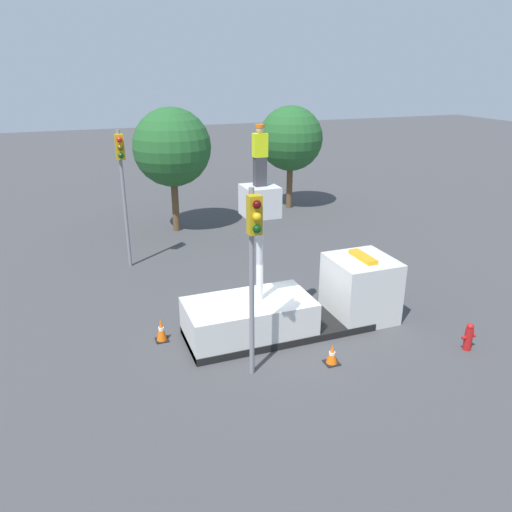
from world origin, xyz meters
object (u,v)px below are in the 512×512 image
Objects in this scene: traffic_light_pole at (254,249)px; fire_hydrant at (469,337)px; worker at (260,155)px; traffic_cone_curbside at (332,355)px; bucket_truck at (298,304)px; tree_right_bg at (291,139)px; traffic_cone_rear at (161,330)px; traffic_light_across at (122,173)px; tree_left_bg at (172,148)px.

fire_hydrant is (6.65, -1.03, -3.38)m from traffic_light_pole.
worker is 6.15m from traffic_cone_curbside.
traffic_cone_curbside is (0.06, -2.28, -0.61)m from bucket_truck.
worker reaches higher than fire_hydrant.
bucket_truck is at bearing 144.72° from fire_hydrant.
worker is 8.42m from fire_hydrant.
worker reaches higher than tree_right_bg.
traffic_light_across is at bearing 90.88° from traffic_cone_rear.
tree_left_bg is at bearing -164.32° from tree_right_bg.
traffic_light_across reaches higher than traffic_cone_curbside.
worker is 15.84m from tree_right_bg.
traffic_light_pole is at bearing 174.29° from traffic_cone_curbside.
worker is 2.83× the size of traffic_cone_curbside.
traffic_cone_rear is at bearing -89.12° from traffic_light_across.
bucket_truck is 4.25m from traffic_light_pole.
traffic_light_across is 7.67m from traffic_cone_rear.
traffic_light_pole is 0.89× the size of tree_right_bg.
bucket_truck is at bearing 41.55° from traffic_light_pole.
traffic_cone_rear is 5.41m from traffic_cone_curbside.
tree_right_bg reaches higher than traffic_cone_curbside.
tree_right_bg is (7.30, 13.96, -1.66)m from worker.
fire_hydrant is 1.47× the size of traffic_cone_curbside.
fire_hydrant is (8.84, -10.55, -3.67)m from traffic_light_across.
tree_right_bg reaches higher than traffic_light_pole.
bucket_truck is 9.29× the size of traffic_cone_rear.
traffic_light_across is 12.29m from tree_right_bg.
worker is 1.93× the size of fire_hydrant.
tree_left_bg is at bearing 86.80° from traffic_light_pole.
fire_hydrant is 4.36m from traffic_cone_curbside.
tree_left_bg reaches higher than traffic_light_pole.
traffic_cone_curbside is (1.41, -2.28, -5.54)m from worker.
tree_left_bg is (2.86, 11.08, 4.00)m from traffic_cone_rear.
traffic_light_across is 6.44× the size of fire_hydrant.
traffic_cone_rear is at bearing 126.36° from traffic_light_pole.
traffic_cone_rear is at bearing 165.55° from worker.
traffic_cone_rear is (-8.74, 3.86, -0.08)m from fire_hydrant.
worker is 11.95m from tree_left_bg.
traffic_cone_rear is (0.10, -6.70, -3.74)m from traffic_light_across.
traffic_light_across reaches higher than traffic_cone_rear.
traffic_light_pole reaches higher than fire_hydrant.
traffic_light_pole is at bearing -53.64° from traffic_cone_rear.
tree_left_bg is (-1.59, 14.15, 4.07)m from traffic_cone_curbside.
traffic_light_pole is (-2.31, -2.05, 2.92)m from bucket_truck.
worker reaches higher than bucket_truck.
traffic_cone_rear is at bearing -104.49° from tree_left_bg.
traffic_light_across is 11.43m from traffic_cone_curbside.
bucket_truck is 15.52m from tree_right_bg.
tree_left_bg is at bearing 97.36° from bucket_truck.
bucket_truck is at bearing -113.07° from tree_right_bg.
worker reaches higher than tree_left_bg.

